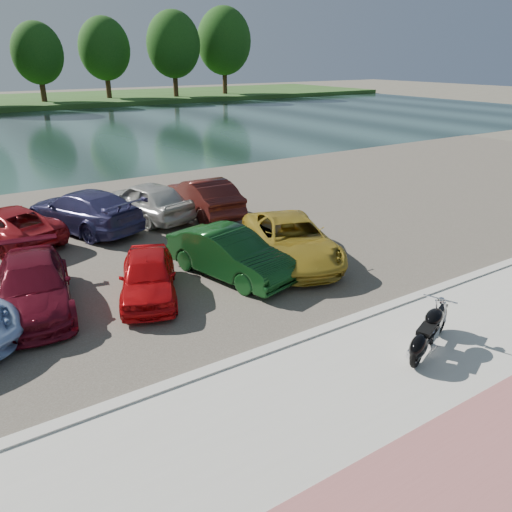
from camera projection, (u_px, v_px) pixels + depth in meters
The scene contains 15 objects.
ground at pixel (407, 365), 10.67m from camera, with size 200.00×200.00×0.00m, color #595447.
promenade at pixel (446, 388), 9.88m from camera, with size 60.00×6.00×0.10m, color #BBB9B0.
kerb at pixel (344, 323), 12.21m from camera, with size 60.00×0.30×0.14m, color #BBB9B0.
parking_lot at pixel (185, 227), 19.24m from camera, with size 60.00×18.00×0.04m, color #48433A.
river at pixel (36, 135), 41.84m from camera, with size 120.00×40.00×0.00m, color #182C27.
far_trees at pixel (22, 44), 61.33m from camera, with size 70.25×10.68×12.52m.
motorcycle at pixel (427, 335), 10.77m from camera, with size 2.22×1.12×1.05m.
car_3 at pixel (33, 286), 12.76m from camera, with size 1.82×4.48×1.30m, color maroon.
car_4 at pixel (148, 276), 13.43m from camera, with size 1.45×3.61×1.23m, color #BC0C10.
car_5 at pixel (230, 254), 14.69m from camera, with size 1.48×4.23×1.39m, color #0F3915.
car_6 at pixel (291, 240), 15.83m from camera, with size 2.29×4.98×1.38m, color #B39429.
car_10 at pixel (6, 226), 17.27m from camera, with size 2.17×4.71×1.31m, color maroon.
car_11 at pixel (83, 210), 18.62m from camera, with size 2.11×5.20×1.51m, color navy.
car_12 at pixel (146, 200), 19.86m from camera, with size 1.81×4.50×1.53m, color #B0B0AB.
car_13 at pixel (204, 197), 20.45m from camera, with size 1.59×4.56×1.50m, color #421411.
Camera 1 is at (-7.62, -5.82, 6.17)m, focal length 35.00 mm.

